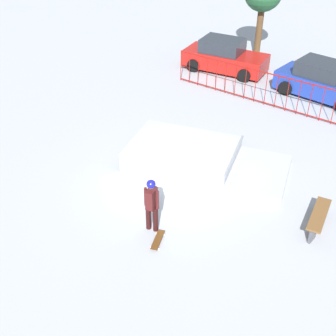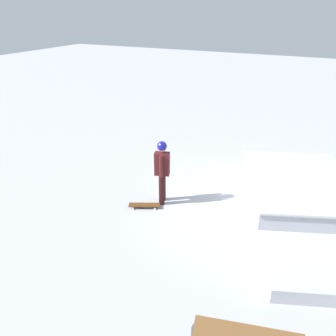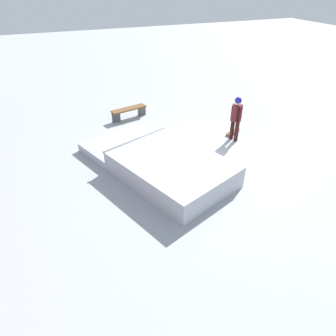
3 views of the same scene
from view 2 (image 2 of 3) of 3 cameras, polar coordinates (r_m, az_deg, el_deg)
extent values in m
plane|color=#A8AAB2|center=(9.67, 12.37, -5.31)|extent=(60.00, 60.00, 0.00)
cube|color=#B0B3BB|center=(9.82, 20.52, -3.56)|extent=(4.29, 3.71, 0.70)
cube|color=#B0B3BB|center=(7.79, 24.94, -14.42)|extent=(2.60, 3.07, 0.30)
cylinder|color=gray|center=(8.17, 23.77, -7.45)|extent=(1.00, 2.46, 0.08)
cylinder|color=black|center=(9.32, -0.83, -3.00)|extent=(0.15, 0.15, 0.82)
cylinder|color=black|center=(9.13, -1.05, -3.65)|extent=(0.15, 0.15, 0.82)
cube|color=#4C1919|center=(8.90, -0.97, 0.70)|extent=(0.33, 0.43, 0.60)
cylinder|color=#4C1919|center=(9.06, -0.80, 1.15)|extent=(0.09, 0.09, 0.60)
cylinder|color=#4C1919|center=(8.75, -1.15, 0.22)|extent=(0.09, 0.09, 0.60)
sphere|color=tan|center=(8.72, -0.99, 3.38)|extent=(0.22, 0.22, 0.22)
sphere|color=navy|center=(8.71, -0.99, 3.57)|extent=(0.25, 0.25, 0.25)
cube|color=#593314|center=(9.15, -3.89, -6.01)|extent=(0.53, 0.81, 0.02)
cylinder|color=silver|center=(9.26, -2.09, -5.94)|extent=(0.05, 0.06, 0.06)
cylinder|color=silver|center=(9.06, -2.15, -6.70)|extent=(0.05, 0.06, 0.06)
cylinder|color=silver|center=(9.30, -5.56, -5.90)|extent=(0.05, 0.06, 0.06)
cylinder|color=silver|center=(9.10, -5.70, -6.65)|extent=(0.05, 0.06, 0.06)
camera|label=1|loc=(11.24, -71.12, 30.29)|focal=47.18mm
camera|label=3|loc=(16.19, 38.87, 22.69)|focal=32.24mm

